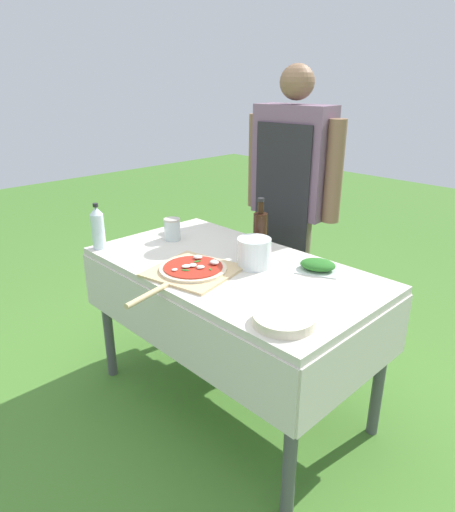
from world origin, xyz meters
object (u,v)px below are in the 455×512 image
at_px(water_bottle, 98,228).
at_px(herb_container, 318,265).
at_px(pizza_on_peel, 192,270).
at_px(oil_bottle, 260,233).
at_px(mixing_tub, 254,253).
at_px(prep_table, 231,285).
at_px(plate_stack, 284,319).
at_px(person_cook, 291,189).
at_px(sauce_jar, 172,230).

height_order(water_bottle, herb_container, water_bottle).
bearing_deg(herb_container, pizza_on_peel, -131.29).
bearing_deg(oil_bottle, mixing_tub, -59.00).
xyz_separation_m(prep_table, water_bottle, (-0.64, -0.33, 0.21)).
xyz_separation_m(oil_bottle, plate_stack, (0.51, -0.44, -0.10)).
height_order(prep_table, person_cook, person_cook).
height_order(person_cook, plate_stack, person_cook).
height_order(person_cook, mixing_tub, person_cook).
height_order(person_cook, herb_container, person_cook).
height_order(prep_table, water_bottle, water_bottle).
height_order(prep_table, plate_stack, plate_stack).
distance_m(plate_stack, sauce_jar, 1.05).
xyz_separation_m(prep_table, oil_bottle, (0.01, 0.19, 0.22)).
height_order(person_cook, water_bottle, person_cook).
bearing_deg(herb_container, water_bottle, -149.51).
distance_m(herb_container, sauce_jar, 0.83).
bearing_deg(plate_stack, water_bottle, -176.21).
bearing_deg(mixing_tub, plate_stack, -35.76).
xyz_separation_m(herb_container, mixing_tub, (-0.24, -0.17, 0.04)).
distance_m(herb_container, mixing_tub, 0.30).
bearing_deg(mixing_tub, water_bottle, -151.40).
relative_size(water_bottle, mixing_tub, 1.52).
xyz_separation_m(herb_container, sauce_jar, (-0.81, -0.21, 0.03)).
bearing_deg(person_cook, plate_stack, 122.88).
distance_m(oil_bottle, mixing_tub, 0.15).
distance_m(person_cook, water_bottle, 1.13).
bearing_deg(herb_container, sauce_jar, -165.24).
distance_m(oil_bottle, sauce_jar, 0.52).
relative_size(water_bottle, sauce_jar, 2.02).
height_order(oil_bottle, plate_stack, oil_bottle).
bearing_deg(mixing_tub, herb_container, 35.81).
xyz_separation_m(prep_table, sauce_jar, (-0.48, 0.03, 0.15)).
bearing_deg(water_bottle, pizza_on_peel, 12.94).
distance_m(mixing_tub, sauce_jar, 0.57).
bearing_deg(herb_container, oil_bottle, -170.50).
distance_m(person_cook, sauce_jar, 0.76).
bearing_deg(pizza_on_peel, prep_table, 60.79).
xyz_separation_m(person_cook, oil_bottle, (0.24, -0.53, -0.10)).
xyz_separation_m(mixing_tub, sauce_jar, (-0.57, -0.04, -0.02)).
bearing_deg(sauce_jar, herb_container, 14.76).
bearing_deg(herb_container, prep_table, -143.30).
height_order(plate_stack, sauce_jar, sauce_jar).
distance_m(prep_table, herb_container, 0.42).
relative_size(pizza_on_peel, plate_stack, 2.72).
relative_size(prep_table, pizza_on_peel, 2.28).
xyz_separation_m(prep_table, mixing_tub, (0.08, 0.07, 0.17)).
bearing_deg(sauce_jar, mixing_tub, 4.04).
xyz_separation_m(pizza_on_peel, plate_stack, (0.58, -0.06, 0.00)).
height_order(person_cook, oil_bottle, person_cook).
relative_size(prep_table, sauce_jar, 11.98).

